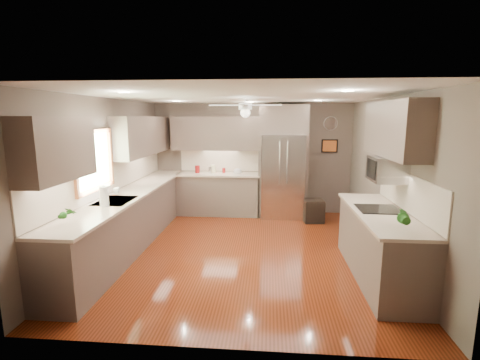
# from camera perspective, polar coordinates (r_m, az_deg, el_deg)

# --- Properties ---
(floor) EXTENTS (5.00, 5.00, 0.00)m
(floor) POSITION_cam_1_polar(r_m,az_deg,el_deg) (5.90, 0.62, -11.50)
(floor) COLOR #461A09
(floor) RESTS_ON ground
(ceiling) EXTENTS (5.00, 5.00, 0.00)m
(ceiling) POSITION_cam_1_polar(r_m,az_deg,el_deg) (5.49, 0.67, 13.53)
(ceiling) COLOR white
(ceiling) RESTS_ON ground
(wall_back) EXTENTS (4.50, 0.00, 4.50)m
(wall_back) POSITION_cam_1_polar(r_m,az_deg,el_deg) (8.03, 1.93, 3.57)
(wall_back) COLOR brown
(wall_back) RESTS_ON ground
(wall_front) EXTENTS (4.50, 0.00, 4.50)m
(wall_front) POSITION_cam_1_polar(r_m,az_deg,el_deg) (3.13, -2.67, -7.20)
(wall_front) COLOR brown
(wall_front) RESTS_ON ground
(wall_left) EXTENTS (0.00, 5.00, 5.00)m
(wall_left) POSITION_cam_1_polar(r_m,az_deg,el_deg) (6.14, -20.79, 0.81)
(wall_left) COLOR brown
(wall_left) RESTS_ON ground
(wall_right) EXTENTS (0.00, 5.00, 5.00)m
(wall_right) POSITION_cam_1_polar(r_m,az_deg,el_deg) (5.85, 23.22, 0.20)
(wall_right) COLOR brown
(wall_right) RESTS_ON ground
(canister_a) EXTENTS (0.13, 0.13, 0.17)m
(canister_a) POSITION_cam_1_polar(r_m,az_deg,el_deg) (7.95, -7.00, 1.75)
(canister_a) COLOR maroon
(canister_a) RESTS_ON back_run
(canister_b) EXTENTS (0.11, 0.11, 0.14)m
(canister_b) POSITION_cam_1_polar(r_m,az_deg,el_deg) (7.89, -4.87, 1.66)
(canister_b) COLOR silver
(canister_b) RESTS_ON back_run
(canister_c) EXTENTS (0.12, 0.12, 0.18)m
(canister_c) POSITION_cam_1_polar(r_m,az_deg,el_deg) (7.90, -4.41, 1.82)
(canister_c) COLOR beige
(canister_c) RESTS_ON back_run
(canister_d) EXTENTS (0.07, 0.07, 0.11)m
(canister_d) POSITION_cam_1_polar(r_m,az_deg,el_deg) (7.87, -2.67, 1.59)
(canister_d) COLOR maroon
(canister_d) RESTS_ON back_run
(soap_bottle) EXTENTS (0.09, 0.09, 0.17)m
(soap_bottle) POSITION_cam_1_polar(r_m,az_deg,el_deg) (5.99, -19.51, -1.53)
(soap_bottle) COLOR white
(soap_bottle) RESTS_ON left_run
(potted_plant_left) EXTENTS (0.15, 0.10, 0.27)m
(potted_plant_left) POSITION_cam_1_polar(r_m,az_deg,el_deg) (4.56, -26.54, -4.95)
(potted_plant_left) COLOR #225D1A
(potted_plant_left) RESTS_ON left_run
(potted_plant_right) EXTENTS (0.18, 0.15, 0.30)m
(potted_plant_right) POSITION_cam_1_polar(r_m,az_deg,el_deg) (4.29, 25.36, -5.56)
(potted_plant_right) COLOR #225D1A
(potted_plant_right) RESTS_ON right_run
(bowl) EXTENTS (0.25, 0.25, 0.05)m
(bowl) POSITION_cam_1_polar(r_m,az_deg,el_deg) (7.77, -0.39, 1.21)
(bowl) COLOR beige
(bowl) RESTS_ON back_run
(left_run) EXTENTS (0.65, 4.70, 1.45)m
(left_run) POSITION_cam_1_polar(r_m,az_deg,el_deg) (6.32, -17.33, -5.85)
(left_run) COLOR brown
(left_run) RESTS_ON ground
(back_run) EXTENTS (1.85, 0.65, 1.45)m
(back_run) POSITION_cam_1_polar(r_m,az_deg,el_deg) (7.93, -3.45, -2.14)
(back_run) COLOR brown
(back_run) RESTS_ON ground
(uppers) EXTENTS (4.50, 4.70, 0.95)m
(uppers) POSITION_cam_1_polar(r_m,az_deg,el_deg) (6.28, -5.68, 7.34)
(uppers) COLOR brown
(uppers) RESTS_ON wall_left
(window) EXTENTS (0.05, 1.12, 0.92)m
(window) POSITION_cam_1_polar(r_m,az_deg,el_deg) (5.64, -22.88, 2.97)
(window) COLOR #BFF2B2
(window) RESTS_ON wall_left
(sink) EXTENTS (0.50, 0.70, 0.32)m
(sink) POSITION_cam_1_polar(r_m,az_deg,el_deg) (5.63, -19.81, -3.51)
(sink) COLOR silver
(sink) RESTS_ON left_run
(refrigerator) EXTENTS (1.06, 0.75, 2.45)m
(refrigerator) POSITION_cam_1_polar(r_m,az_deg,el_deg) (7.69, 7.02, 2.74)
(refrigerator) COLOR silver
(refrigerator) RESTS_ON ground
(right_run) EXTENTS (0.70, 2.20, 1.45)m
(right_run) POSITION_cam_1_polar(r_m,az_deg,el_deg) (5.20, 21.99, -9.65)
(right_run) COLOR brown
(right_run) RESTS_ON ground
(microwave) EXTENTS (0.43, 0.55, 0.34)m
(microwave) POSITION_cam_1_polar(r_m,az_deg,el_deg) (5.23, 22.94, 1.66)
(microwave) COLOR silver
(microwave) RESTS_ON wall_right
(ceiling_fan) EXTENTS (1.18, 1.18, 0.32)m
(ceiling_fan) POSITION_cam_1_polar(r_m,az_deg,el_deg) (5.78, 0.89, 11.70)
(ceiling_fan) COLOR white
(ceiling_fan) RESTS_ON ceiling
(recessed_lights) EXTENTS (2.84, 3.14, 0.01)m
(recessed_lights) POSITION_cam_1_polar(r_m,az_deg,el_deg) (5.89, 0.56, 13.25)
(recessed_lights) COLOR white
(recessed_lights) RESTS_ON ceiling
(wall_clock) EXTENTS (0.30, 0.03, 0.30)m
(wall_clock) POSITION_cam_1_polar(r_m,az_deg,el_deg) (8.06, 14.64, 8.97)
(wall_clock) COLOR white
(wall_clock) RESTS_ON wall_back
(framed_print) EXTENTS (0.36, 0.03, 0.30)m
(framed_print) POSITION_cam_1_polar(r_m,az_deg,el_deg) (8.08, 14.48, 5.43)
(framed_print) COLOR black
(framed_print) RESTS_ON wall_back
(stool) EXTENTS (0.44, 0.44, 0.48)m
(stool) POSITION_cam_1_polar(r_m,az_deg,el_deg) (7.53, 11.94, -4.95)
(stool) COLOR black
(stool) RESTS_ON ground
(paper_towel) EXTENTS (0.12, 0.12, 0.31)m
(paper_towel) POSITION_cam_1_polar(r_m,az_deg,el_deg) (5.29, -21.41, -2.54)
(paper_towel) COLOR white
(paper_towel) RESTS_ON left_run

